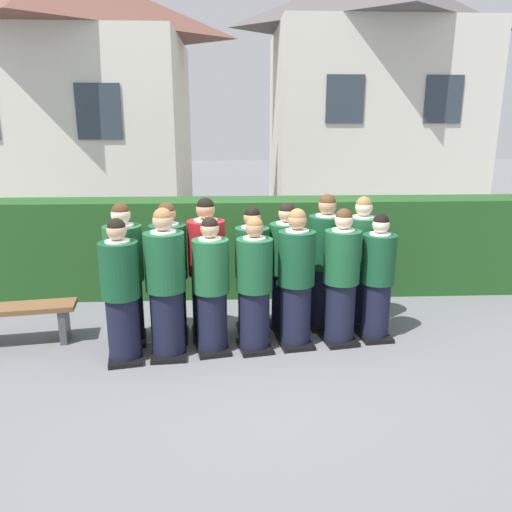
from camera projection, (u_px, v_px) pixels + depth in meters
The scene contains 19 objects.
ground_plane at pixel (257, 347), 5.83m from camera, with size 60.00×60.00×0.00m, color slate.
student_front_row_0 at pixel (121, 295), 5.34m from camera, with size 0.45×0.52×1.60m.
student_front_row_1 at pixel (166, 287), 5.44m from camera, with size 0.44×0.55×1.69m.
student_front_row_2 at pixel (211, 289), 5.56m from camera, with size 0.45×0.51×1.57m.
student_front_row_3 at pixel (255, 288), 5.61m from camera, with size 0.44×0.51×1.57m.
student_front_row_4 at pixel (296, 282), 5.72m from camera, with size 0.45×0.55×1.64m.
student_front_row_5 at pixel (341, 280), 5.80m from camera, with size 0.45×0.52×1.62m.
student_front_row_6 at pixel (377, 281), 5.92m from camera, with size 0.40×0.48×1.54m.
student_rear_row_0 at pixel (125, 278), 5.79m from camera, with size 0.46×0.54×1.69m.
student_rear_row_1 at pixel (169, 275), 5.89m from camera, with size 0.44×0.50×1.68m.
student_in_red_blazer at pixel (207, 272), 5.96m from camera, with size 0.45×0.54×1.72m.
student_rear_row_3 at pixel (252, 274), 6.07m from camera, with size 0.41×0.52×1.60m.
student_rear_row_4 at pixel (286, 270), 6.18m from camera, with size 0.47×0.55×1.63m.
student_rear_row_5 at pixel (325, 265), 6.26m from camera, with size 0.45×0.52×1.72m.
student_rear_row_6 at pixel (361, 264), 6.36m from camera, with size 0.45×0.56×1.67m.
hedge at pixel (250, 247), 7.56m from camera, with size 8.61×0.70×1.45m.
school_building_main at pixel (68, 98), 11.87m from camera, with size 5.80×4.43×6.11m.
school_building_annex at pixel (371, 93), 13.68m from camera, with size 5.56×4.50×6.56m.
wooden_bench at pixel (14, 316), 5.83m from camera, with size 1.44×0.57×0.48m.
Camera 1 is at (-0.27, -5.34, 2.56)m, focal length 34.78 mm.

